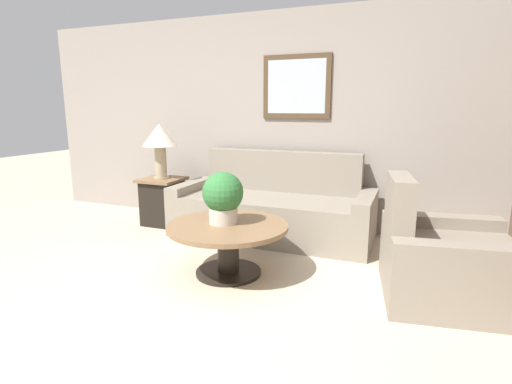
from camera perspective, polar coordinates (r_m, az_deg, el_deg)
name	(u,v)px	position (r m, az deg, el deg)	size (l,w,h in m)	color
ground_plane	(156,329)	(2.94, -14.13, -18.48)	(20.00, 20.00, 0.00)	#BCAD93
wall_back	(283,121)	(5.01, 3.93, 10.05)	(7.04, 0.09, 2.60)	gray
couch_main	(273,210)	(4.64, 2.38, -2.59)	(2.28, 0.91, 0.96)	gray
armchair	(445,262)	(3.47, 25.35, -9.00)	(1.10, 1.09, 0.96)	gray
coffee_table	(228,238)	(3.58, -4.02, -6.56)	(1.07, 1.07, 0.46)	black
side_table	(163,201)	(5.25, -13.17, -1.22)	(0.50, 0.50, 0.60)	black
table_lamp	(160,139)	(5.13, -13.59, 7.38)	(0.44, 0.44, 0.68)	tan
potted_plant_on_table	(223,196)	(3.52, -4.70, -0.59)	(0.36, 0.36, 0.46)	beige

